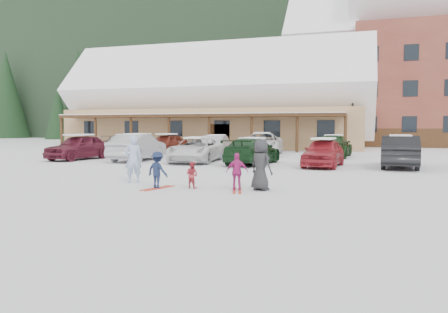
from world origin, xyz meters
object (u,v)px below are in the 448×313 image
(parked_car_4, at_px, (323,153))
(parked_car_7, at_px, (126,143))
(lamp_post, at_px, (353,108))
(adult_skier, at_px, (133,159))
(child_magenta, at_px, (237,172))
(parked_car_0, at_px, (79,147))
(child_navy, at_px, (158,170))
(parked_car_10, at_px, (262,144))
(toddler_red, at_px, (192,175))
(parked_car_2, at_px, (196,150))
(day_lodge, at_px, (216,107))
(parked_car_8, at_px, (166,143))
(parked_car_3, at_px, (252,151))
(parked_car_5, at_px, (400,151))
(parked_car_11, at_px, (334,146))
(parked_car_9, at_px, (217,145))
(bystander_dark, at_px, (261,165))
(parked_car_1, at_px, (138,147))

(parked_car_4, height_order, parked_car_7, parked_car_4)
(lamp_post, relative_size, parked_car_7, 1.29)
(adult_skier, height_order, parked_car_7, adult_skier)
(child_magenta, bearing_deg, parked_car_0, -51.74)
(child_navy, relative_size, parked_car_4, 0.29)
(child_magenta, distance_m, parked_car_10, 16.73)
(parked_car_0, relative_size, parked_car_10, 0.79)
(toddler_red, bearing_deg, parked_car_2, -54.93)
(day_lodge, distance_m, parked_car_8, 10.88)
(lamp_post, distance_m, toddler_red, 25.29)
(parked_car_0, bearing_deg, parked_car_3, 8.82)
(day_lodge, xyz_separation_m, child_navy, (7.43, -28.22, -3.34))
(toddler_red, relative_size, parked_car_0, 0.20)
(day_lodge, relative_size, parked_car_2, 5.81)
(parked_car_5, bearing_deg, child_navy, 54.95)
(parked_car_3, bearing_deg, parked_car_11, -113.39)
(parked_car_4, height_order, parked_car_8, parked_car_8)
(child_navy, height_order, parked_car_9, parked_car_9)
(child_navy, bearing_deg, parked_car_11, -89.77)
(adult_skier, xyz_separation_m, toddler_red, (2.55, -0.73, -0.41))
(bystander_dark, height_order, parked_car_5, bystander_dark)
(child_magenta, xyz_separation_m, bystander_dark, (0.69, 0.29, 0.22))
(parked_car_2, xyz_separation_m, parked_car_5, (10.67, -0.01, 0.09))
(toddler_red, xyz_separation_m, child_navy, (-1.04, -0.39, 0.16))
(parked_car_2, height_order, parked_car_4, parked_car_4)
(parked_car_0, relative_size, parked_car_9, 1.06)
(lamp_post, bearing_deg, parked_car_4, -93.87)
(parked_car_4, distance_m, parked_car_5, 3.68)
(parked_car_4, xyz_separation_m, parked_car_10, (-4.77, 7.42, 0.07))
(child_magenta, relative_size, parked_car_1, 0.25)
(day_lodge, height_order, parked_car_5, day_lodge)
(child_magenta, height_order, parked_car_4, parked_car_4)
(parked_car_1, bearing_deg, toddler_red, 124.28)
(child_navy, height_order, bystander_dark, bystander_dark)
(child_magenta, height_order, parked_car_9, parked_car_9)
(toddler_red, relative_size, parked_car_1, 0.18)
(lamp_post, bearing_deg, parked_car_9, -137.72)
(parked_car_2, xyz_separation_m, parked_car_7, (-8.43, 6.86, 0.00))
(parked_car_2, distance_m, parked_car_9, 6.73)
(lamp_post, bearing_deg, toddler_red, -100.39)
(parked_car_3, relative_size, parked_car_5, 1.01)
(parked_car_2, distance_m, parked_car_5, 10.67)
(toddler_red, height_order, parked_car_11, parked_car_11)
(parked_car_5, relative_size, parked_car_10, 0.85)
(parked_car_8, bearing_deg, parked_car_9, -4.85)
(parked_car_7, bearing_deg, bystander_dark, 126.91)
(parked_car_4, distance_m, parked_car_8, 15.08)
(parked_car_3, distance_m, parked_car_5, 7.35)
(bystander_dark, relative_size, parked_car_8, 0.39)
(adult_skier, height_order, parked_car_8, adult_skier)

